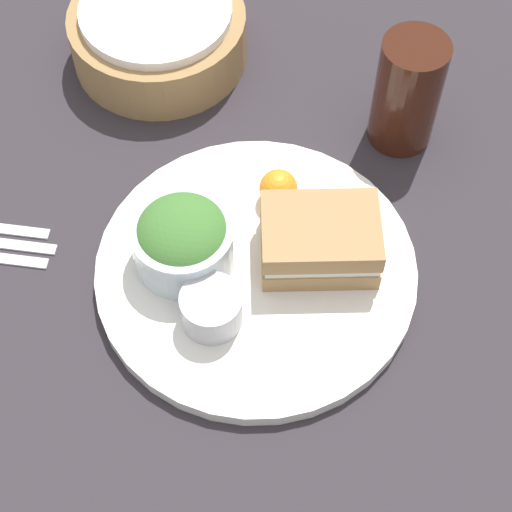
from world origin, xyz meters
TOP-DOWN VIEW (x-y plane):
  - ground_plane at (0.00, 0.00)m, footprint 4.00×4.00m
  - plate at (0.00, 0.00)m, footprint 0.33×0.33m
  - sandwich at (0.06, 0.01)m, footprint 0.13×0.10m
  - salad_bowl at (-0.07, 0.02)m, footprint 0.10×0.10m
  - dressing_cup at (-0.05, -0.05)m, footprint 0.06×0.06m
  - orange_wedge at (0.03, 0.08)m, footprint 0.04×0.04m
  - drink_glass at (0.19, 0.17)m, footprint 0.07×0.07m
  - bread_basket at (-0.07, 0.32)m, footprint 0.21×0.21m

SIDE VIEW (x-z plane):
  - ground_plane at x=0.00m, z-range 0.00..0.00m
  - plate at x=0.00m, z-range 0.00..0.02m
  - bread_basket at x=-0.07m, z-range 0.00..0.08m
  - dressing_cup at x=-0.05m, z-range 0.02..0.06m
  - orange_wedge at x=0.03m, z-range 0.02..0.06m
  - sandwich at x=0.06m, z-range 0.02..0.07m
  - salad_bowl at x=-0.07m, z-range 0.02..0.09m
  - drink_glass at x=0.19m, z-range 0.00..0.14m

